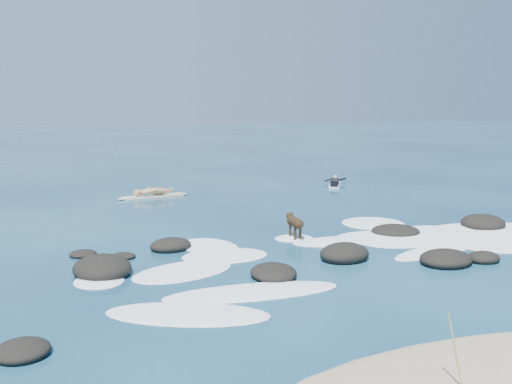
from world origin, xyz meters
name	(u,v)px	position (x,y,z in m)	size (l,w,h in m)	color
ground	(327,248)	(0.00, 0.00, 0.00)	(160.00, 160.00, 0.00)	#0A2642
reef_rocks	(356,251)	(0.38, -0.91, 0.11)	(14.09, 6.82, 0.55)	black
breaking_foam	(373,246)	(1.21, -0.19, 0.01)	(14.08, 8.21, 0.12)	white
standing_surfer_rig	(153,181)	(-3.65, 9.21, 0.65)	(2.88, 1.01, 1.65)	beige
paddling_surfer_rig	(335,183)	(4.63, 10.23, 0.13)	(1.43, 2.16, 0.39)	white
dog	(294,222)	(-0.53, 1.11, 0.48)	(0.30, 1.14, 0.72)	black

